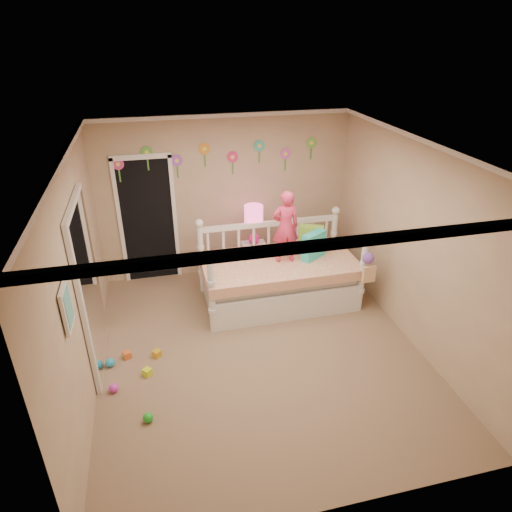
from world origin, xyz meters
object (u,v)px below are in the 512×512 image
object	(u,v)px
daybed	(279,264)
table_lamp	(254,219)
nightstand	(254,261)
child	(285,227)

from	to	relation	value
daybed	table_lamp	bearing A→B (deg)	106.09
nightstand	table_lamp	bearing A→B (deg)	-178.84
table_lamp	daybed	bearing A→B (deg)	-73.80
nightstand	child	bearing A→B (deg)	-68.41
daybed	nightstand	xyz separation A→B (m)	(-0.21, 0.72, -0.30)
nightstand	table_lamp	distance (m)	0.75
daybed	nightstand	distance (m)	0.81
child	table_lamp	distance (m)	0.82
daybed	child	xyz separation A→B (m)	(0.07, -0.03, 0.60)
daybed	table_lamp	xyz separation A→B (m)	(-0.21, 0.72, 0.45)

